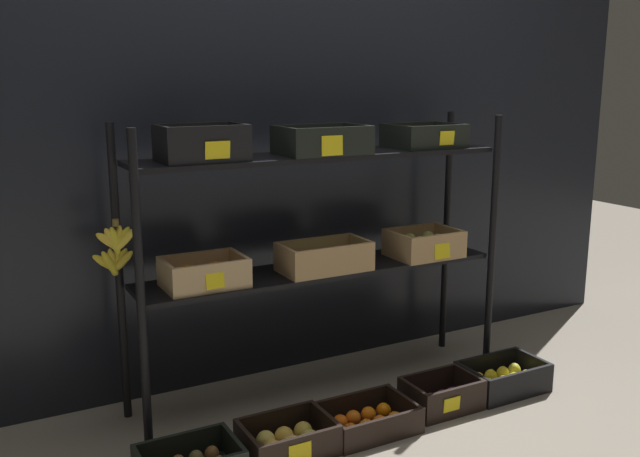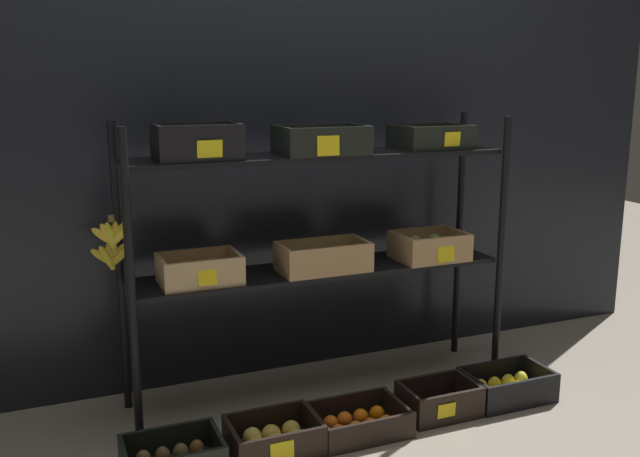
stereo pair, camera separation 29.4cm
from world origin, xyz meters
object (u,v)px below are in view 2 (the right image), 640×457
Objects in this scene: crate_ground_lemon at (507,388)px; crate_ground_plum at (439,403)px; crate_ground_apple_gold at (274,438)px; display_rack at (317,213)px; crate_ground_tangerine at (358,423)px.

crate_ground_plum is at bearing -178.49° from crate_ground_lemon.
crate_ground_apple_gold is at bearing -179.03° from crate_ground_plum.
display_rack reaches higher than crate_ground_apple_gold.
display_rack is 0.86m from crate_ground_tangerine.
crate_ground_apple_gold is at bearing -178.86° from crate_ground_lemon.
display_rack reaches higher than crate_ground_lemon.
crate_ground_lemon is (0.74, -0.36, -0.76)m from display_rack.
display_rack is at bearing 49.42° from crate_ground_apple_gold.
crate_ground_apple_gold is 1.09× the size of crate_ground_plum.
crate_ground_tangerine is (0.35, -0.00, -0.01)m from crate_ground_apple_gold.
crate_ground_lemon is (0.72, 0.02, 0.01)m from crate_ground_tangerine.
display_rack is at bearing 136.68° from crate_ground_plum.
display_rack is at bearing 92.81° from crate_ground_tangerine.
display_rack is 4.75× the size of crate_ground_lemon.
crate_ground_apple_gold is 0.35m from crate_ground_tangerine.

